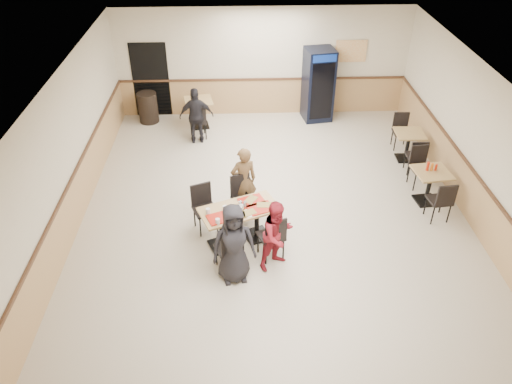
{
  "coord_description": "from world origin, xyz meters",
  "views": [
    {
      "loc": [
        -0.7,
        -8.25,
        6.32
      ],
      "look_at": [
        -0.4,
        -0.5,
        0.98
      ],
      "focal_mm": 35.0,
      "sensor_mm": 36.0,
      "label": 1
    }
  ],
  "objects_px": {
    "diner_man_opposite": "(244,181)",
    "trash_bin": "(148,108)",
    "main_table": "(239,220)",
    "diner_woman_left": "(234,244)",
    "lone_diner": "(196,116)",
    "side_table_near": "(430,182)",
    "diner_woman_right": "(277,235)",
    "side_table_far": "(408,142)",
    "pepsi_cooler": "(318,85)",
    "back_table": "(199,109)"
  },
  "relations": [
    {
      "from": "diner_man_opposite",
      "to": "trash_bin",
      "type": "height_order",
      "value": "diner_man_opposite"
    },
    {
      "from": "main_table",
      "to": "diner_woman_left",
      "type": "distance_m",
      "value": 1.03
    },
    {
      "from": "diner_woman_left",
      "to": "trash_bin",
      "type": "bearing_deg",
      "value": 100.4
    },
    {
      "from": "diner_woman_left",
      "to": "diner_man_opposite",
      "type": "relative_size",
      "value": 1.03
    },
    {
      "from": "lone_diner",
      "to": "side_table_near",
      "type": "relative_size",
      "value": 1.87
    },
    {
      "from": "diner_woman_right",
      "to": "lone_diner",
      "type": "bearing_deg",
      "value": 73.09
    },
    {
      "from": "side_table_near",
      "to": "side_table_far",
      "type": "distance_m",
      "value": 1.79
    },
    {
      "from": "lone_diner",
      "to": "side_table_near",
      "type": "bearing_deg",
      "value": 145.86
    },
    {
      "from": "diner_woman_left",
      "to": "diner_man_opposite",
      "type": "height_order",
      "value": "diner_woman_left"
    },
    {
      "from": "pepsi_cooler",
      "to": "lone_diner",
      "type": "bearing_deg",
      "value": -167.61
    },
    {
      "from": "trash_bin",
      "to": "diner_woman_left",
      "type": "bearing_deg",
      "value": -69.38
    },
    {
      "from": "side_table_far",
      "to": "lone_diner",
      "type": "bearing_deg",
      "value": 168.03
    },
    {
      "from": "diner_woman_left",
      "to": "diner_man_opposite",
      "type": "distance_m",
      "value": 2.0
    },
    {
      "from": "pepsi_cooler",
      "to": "main_table",
      "type": "bearing_deg",
      "value": -121.56
    },
    {
      "from": "main_table",
      "to": "side_table_near",
      "type": "xyz_separation_m",
      "value": [
        4.06,
        1.18,
        -0.01
      ]
    },
    {
      "from": "side_table_far",
      "to": "pepsi_cooler",
      "type": "bearing_deg",
      "value": 128.63
    },
    {
      "from": "diner_woman_left",
      "to": "diner_woman_right",
      "type": "height_order",
      "value": "diner_woman_left"
    },
    {
      "from": "diner_woman_right",
      "to": "pepsi_cooler",
      "type": "relative_size",
      "value": 0.69
    },
    {
      "from": "diner_woman_right",
      "to": "side_table_near",
      "type": "relative_size",
      "value": 1.75
    },
    {
      "from": "main_table",
      "to": "diner_man_opposite",
      "type": "bearing_deg",
      "value": 62.1
    },
    {
      "from": "back_table",
      "to": "trash_bin",
      "type": "xyz_separation_m",
      "value": [
        -1.43,
        0.35,
        -0.09
      ]
    },
    {
      "from": "back_table",
      "to": "main_table",
      "type": "bearing_deg",
      "value": -78.16
    },
    {
      "from": "pepsi_cooler",
      "to": "trash_bin",
      "type": "xyz_separation_m",
      "value": [
        -4.71,
        -0.04,
        -0.57
      ]
    },
    {
      "from": "side_table_near",
      "to": "pepsi_cooler",
      "type": "xyz_separation_m",
      "value": [
        -1.83,
        4.16,
        0.49
      ]
    },
    {
      "from": "main_table",
      "to": "diner_man_opposite",
      "type": "relative_size",
      "value": 1.08
    },
    {
      "from": "diner_woman_left",
      "to": "main_table",
      "type": "bearing_deg",
      "value": 73.8
    },
    {
      "from": "diner_woman_left",
      "to": "side_table_near",
      "type": "distance_m",
      "value": 4.71
    },
    {
      "from": "main_table",
      "to": "side_table_near",
      "type": "height_order",
      "value": "main_table"
    },
    {
      "from": "main_table",
      "to": "diner_woman_left",
      "type": "relative_size",
      "value": 1.05
    },
    {
      "from": "lone_diner",
      "to": "side_table_near",
      "type": "xyz_separation_m",
      "value": [
        5.1,
        -2.89,
        -0.23
      ]
    },
    {
      "from": "diner_woman_left",
      "to": "diner_woman_right",
      "type": "relative_size",
      "value": 1.13
    },
    {
      "from": "lone_diner",
      "to": "diner_man_opposite",
      "type": "bearing_deg",
      "value": 105.79
    },
    {
      "from": "main_table",
      "to": "side_table_near",
      "type": "relative_size",
      "value": 2.06
    },
    {
      "from": "main_table",
      "to": "diner_woman_left",
      "type": "xyz_separation_m",
      "value": [
        -0.1,
        -1.0,
        0.26
      ]
    },
    {
      "from": "main_table",
      "to": "side_table_near",
      "type": "distance_m",
      "value": 4.23
    },
    {
      "from": "lone_diner",
      "to": "side_table_far",
      "type": "xyz_separation_m",
      "value": [
        5.16,
        -1.09,
        -0.26
      ]
    },
    {
      "from": "diner_woman_left",
      "to": "lone_diner",
      "type": "distance_m",
      "value": 5.15
    },
    {
      "from": "back_table",
      "to": "trash_bin",
      "type": "height_order",
      "value": "trash_bin"
    },
    {
      "from": "diner_woman_right",
      "to": "back_table",
      "type": "relative_size",
      "value": 1.64
    },
    {
      "from": "diner_woman_right",
      "to": "lone_diner",
      "type": "relative_size",
      "value": 0.93
    },
    {
      "from": "diner_woman_right",
      "to": "back_table",
      "type": "bearing_deg",
      "value": 70.19
    },
    {
      "from": "pepsi_cooler",
      "to": "trash_bin",
      "type": "relative_size",
      "value": 2.36
    },
    {
      "from": "diner_woman_right",
      "to": "diner_man_opposite",
      "type": "relative_size",
      "value": 0.92
    },
    {
      "from": "side_table_far",
      "to": "back_table",
      "type": "relative_size",
      "value": 0.87
    },
    {
      "from": "diner_woman_right",
      "to": "diner_man_opposite",
      "type": "height_order",
      "value": "diner_man_opposite"
    },
    {
      "from": "lone_diner",
      "to": "trash_bin",
      "type": "xyz_separation_m",
      "value": [
        -1.43,
        1.23,
        -0.32
      ]
    },
    {
      "from": "trash_bin",
      "to": "lone_diner",
      "type": "bearing_deg",
      "value": -40.61
    },
    {
      "from": "side_table_far",
      "to": "main_table",
      "type": "bearing_deg",
      "value": -144.21
    },
    {
      "from": "main_table",
      "to": "diner_man_opposite",
      "type": "xyz_separation_m",
      "value": [
        0.1,
        1.0,
        0.23
      ]
    },
    {
      "from": "main_table",
      "to": "side_table_far",
      "type": "bearing_deg",
      "value": 13.87
    }
  ]
}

